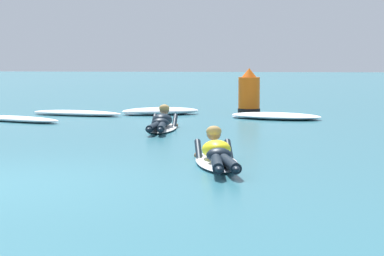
% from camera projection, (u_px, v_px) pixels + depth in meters
% --- Properties ---
extents(ground_plane, '(120.00, 120.00, 0.00)m').
position_uv_depth(ground_plane, '(145.00, 118.00, 18.75)').
color(ground_plane, '#2D6B7A').
extents(surfer_near, '(0.94, 2.61, 0.53)m').
position_uv_depth(surfer_near, '(217.00, 155.00, 10.43)').
color(surfer_near, silver).
rests_on(surfer_near, ground).
extents(surfer_far, '(0.70, 2.61, 0.54)m').
position_uv_depth(surfer_far, '(162.00, 124.00, 15.45)').
color(surfer_far, white).
rests_on(surfer_far, ground).
extents(whitewater_front, '(2.19, 1.55, 0.19)m').
position_uv_depth(whitewater_front, '(161.00, 111.00, 19.68)').
color(whitewater_front, white).
rests_on(whitewater_front, ground).
extents(whitewater_mid_left, '(2.55, 1.14, 0.14)m').
position_uv_depth(whitewater_mid_left, '(77.00, 113.00, 19.34)').
color(whitewater_mid_left, white).
rests_on(whitewater_mid_left, ground).
extents(whitewater_back, '(2.46, 1.54, 0.13)m').
position_uv_depth(whitewater_back, '(18.00, 119.00, 17.53)').
color(whitewater_back, white).
rests_on(whitewater_back, ground).
extents(whitewater_far_band, '(2.52, 1.89, 0.15)m').
position_uv_depth(whitewater_far_band, '(276.00, 116.00, 18.35)').
color(whitewater_far_band, white).
rests_on(whitewater_far_band, ground).
extents(channel_marker_buoy, '(0.60, 0.60, 1.19)m').
position_uv_depth(channel_marker_buoy, '(249.00, 95.00, 20.29)').
color(channel_marker_buoy, '#EA5B0F').
rests_on(channel_marker_buoy, ground).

